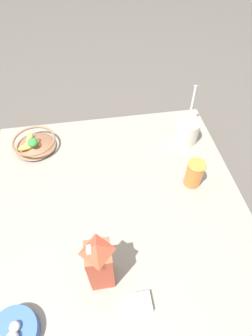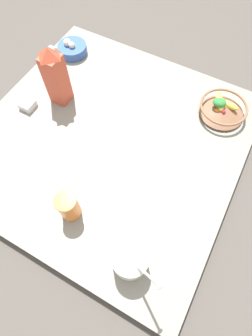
{
  "view_description": "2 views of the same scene",
  "coord_description": "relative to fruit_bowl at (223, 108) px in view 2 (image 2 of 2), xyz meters",
  "views": [
    {
      "loc": [
        0.57,
        -0.05,
        0.95
      ],
      "look_at": [
        -0.1,
        0.06,
        0.13
      ],
      "focal_mm": 28.0,
      "sensor_mm": 36.0,
      "label": 1
    },
    {
      "loc": [
        -0.34,
        0.49,
        0.94
      ],
      "look_at": [
        -0.14,
        0.11,
        0.09
      ],
      "focal_mm": 28.0,
      "sensor_mm": 36.0,
      "label": 2
    }
  ],
  "objects": [
    {
      "name": "yogurt_tub",
      "position": [
        0.05,
        0.72,
        0.03
      ],
      "size": [
        0.17,
        0.11,
        0.24
      ],
      "color": "silver",
      "rests_on": "countertop"
    },
    {
      "name": "milk_carton",
      "position": [
        0.64,
        0.26,
        0.1
      ],
      "size": [
        0.07,
        0.07,
        0.26
      ],
      "color": "#CC4C33",
      "rests_on": "countertop"
    },
    {
      "name": "drinking_cup",
      "position": [
        0.31,
        0.67,
        0.03
      ],
      "size": [
        0.07,
        0.07,
        0.12
      ],
      "color": "orange",
      "rests_on": "countertop"
    },
    {
      "name": "garlic_bowl",
      "position": [
        0.77,
        -0.01,
        -0.01
      ],
      "size": [
        0.14,
        0.14,
        0.07
      ],
      "color": "#3356A3",
      "rests_on": "countertop"
    },
    {
      "name": "spice_jar",
      "position": [
        0.74,
        0.37,
        -0.02
      ],
      "size": [
        0.06,
        0.06,
        0.03
      ],
      "color": "silver",
      "rests_on": "countertop"
    },
    {
      "name": "fruit_bowl",
      "position": [
        0.0,
        0.0,
        0.0
      ],
      "size": [
        0.2,
        0.2,
        0.07
      ],
      "color": "brown",
      "rests_on": "countertop"
    },
    {
      "name": "ground_plane",
      "position": [
        0.36,
        0.33,
        -0.08
      ],
      "size": [
        6.0,
        6.0,
        0.0
      ],
      "primitive_type": "plane",
      "color": "#4C4742"
    },
    {
      "name": "countertop",
      "position": [
        0.36,
        0.33,
        -0.06
      ],
      "size": [
        1.04,
        1.04,
        0.05
      ],
      "color": "gray",
      "rests_on": "ground_plane"
    }
  ]
}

